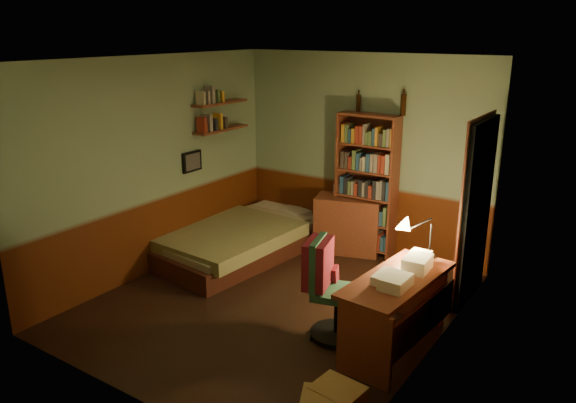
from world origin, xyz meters
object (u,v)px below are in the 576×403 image
Objects in this scene: dresser at (348,224)px; cardboard_box_b at (338,402)px; bed at (241,229)px; bookshelf at (366,186)px; office_chair at (338,293)px; mini_stereo at (345,189)px; desk_lamp at (431,233)px; desk at (395,313)px.

dresser is 2.28× the size of cardboard_box_b.
bed is 1.24× the size of bookshelf.
bookshelf is (1.34, 0.95, 0.59)m from bed.
office_chair is 1.23m from cardboard_box_b.
bookshelf is 3.49m from cardboard_box_b.
bed is at bearing -142.73° from bookshelf.
bed is 6.20× the size of cardboard_box_b.
bed is at bearing -143.39° from mini_stereo.
office_chair is (2.09, -1.14, 0.12)m from bed.
desk_lamp is at bearing -1.69° from bed.
bookshelf reaches higher than cardboard_box_b.
cardboard_box_b is at bearing -75.54° from office_chair.
bed is 1.50m from mini_stereo.
bookshelf is (0.21, 0.08, 0.55)m from dresser.
mini_stereo is (1.02, 0.99, 0.49)m from bed.
mini_stereo is 0.34m from bookshelf.
bookshelf is at bearing 94.80° from office_chair.
desk_lamp is at bearing 89.32° from cardboard_box_b.
bed is 2.79m from desk_lamp.
dresser is at bearing 133.78° from desk.
mini_stereo is 0.15× the size of bookshelf.
desk_lamp is at bearing 88.94° from desk.
desk_lamp reaches higher than mini_stereo.
mini_stereo is at bearing 134.09° from desk.
office_chair is at bearing -82.11° from dresser.
cardboard_box_b is at bearing -32.78° from bed.
mini_stereo is at bearing 101.81° from office_chair.
bed is at bearing 166.39° from desk_lamp.
office_chair reaches higher than mini_stereo.
desk_lamp is (1.68, -1.37, 0.14)m from mini_stereo.
mini_stereo is at bearing 135.18° from desk_lamp.
bed is 3.45m from cardboard_box_b.
bed is 1.43m from dresser.
dresser is 0.46× the size of bookshelf.
mini_stereo is 0.73× the size of cardboard_box_b.
desk_lamp is (1.56, -1.25, 0.59)m from dresser.
mini_stereo is 2.17m from desk_lamp.
desk_lamp is 0.55× the size of office_chair.
mini_stereo is at bearing 115.67° from dresser.
mini_stereo is at bearing 117.64° from cardboard_box_b.
bed is 2.49× the size of office_chair.
dresser is (1.13, 0.87, 0.03)m from bed.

